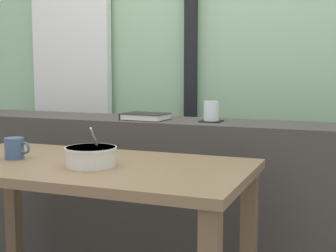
{
  "coord_description": "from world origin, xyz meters",
  "views": [
    {
      "loc": [
        0.94,
        -1.73,
        1.1
      ],
      "look_at": [
        0.14,
        0.31,
        0.84
      ],
      "focal_mm": 52.84,
      "sensor_mm": 36.0,
      "label": 1
    }
  ],
  "objects_px": {
    "soup_bowl": "(91,157)",
    "coaster_square": "(211,121)",
    "ceramic_mug": "(15,148)",
    "juice_glass": "(211,112)",
    "closed_book": "(145,116)",
    "breakfast_table": "(87,192)"
  },
  "relations": [
    {
      "from": "soup_bowl",
      "to": "closed_book",
      "type": "bearing_deg",
      "value": 96.44
    },
    {
      "from": "coaster_square",
      "to": "juice_glass",
      "type": "distance_m",
      "value": 0.05
    },
    {
      "from": "juice_glass",
      "to": "closed_book",
      "type": "bearing_deg",
      "value": -174.74
    },
    {
      "from": "juice_glass",
      "to": "closed_book",
      "type": "distance_m",
      "value": 0.33
    },
    {
      "from": "breakfast_table",
      "to": "juice_glass",
      "type": "relative_size",
      "value": 13.24
    },
    {
      "from": "coaster_square",
      "to": "juice_glass",
      "type": "bearing_deg",
      "value": 0.0
    },
    {
      "from": "breakfast_table",
      "to": "soup_bowl",
      "type": "distance_m",
      "value": 0.17
    },
    {
      "from": "soup_bowl",
      "to": "coaster_square",
      "type": "bearing_deg",
      "value": 69.87
    },
    {
      "from": "juice_glass",
      "to": "closed_book",
      "type": "height_order",
      "value": "juice_glass"
    },
    {
      "from": "breakfast_table",
      "to": "closed_book",
      "type": "height_order",
      "value": "closed_book"
    },
    {
      "from": "juice_glass",
      "to": "ceramic_mug",
      "type": "relative_size",
      "value": 0.84
    },
    {
      "from": "breakfast_table",
      "to": "coaster_square",
      "type": "bearing_deg",
      "value": 64.64
    },
    {
      "from": "breakfast_table",
      "to": "soup_bowl",
      "type": "height_order",
      "value": "soup_bowl"
    },
    {
      "from": "coaster_square",
      "to": "soup_bowl",
      "type": "relative_size",
      "value": 0.52
    },
    {
      "from": "coaster_square",
      "to": "ceramic_mug",
      "type": "bearing_deg",
      "value": -132.31
    },
    {
      "from": "breakfast_table",
      "to": "soup_bowl",
      "type": "relative_size",
      "value": 6.52
    },
    {
      "from": "coaster_square",
      "to": "ceramic_mug",
      "type": "xyz_separation_m",
      "value": [
        -0.62,
        -0.68,
        -0.06
      ]
    },
    {
      "from": "coaster_square",
      "to": "closed_book",
      "type": "relative_size",
      "value": 0.44
    },
    {
      "from": "coaster_square",
      "to": "ceramic_mug",
      "type": "distance_m",
      "value": 0.92
    },
    {
      "from": "coaster_square",
      "to": "ceramic_mug",
      "type": "relative_size",
      "value": 0.88
    },
    {
      "from": "closed_book",
      "to": "soup_bowl",
      "type": "distance_m",
      "value": 0.68
    },
    {
      "from": "soup_bowl",
      "to": "ceramic_mug",
      "type": "distance_m",
      "value": 0.36
    }
  ]
}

